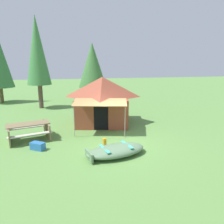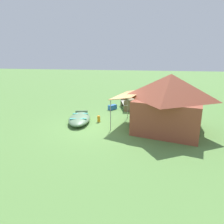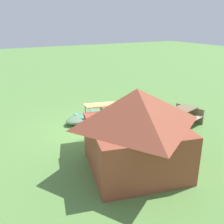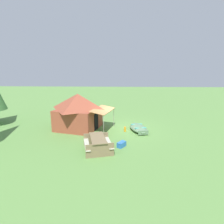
{
  "view_description": "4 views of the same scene",
  "coord_description": "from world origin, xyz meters",
  "px_view_note": "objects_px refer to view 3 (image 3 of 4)",
  "views": [
    {
      "loc": [
        -2.27,
        -8.71,
        3.53
      ],
      "look_at": [
        -0.11,
        0.63,
        1.29
      ],
      "focal_mm": 33.69,
      "sensor_mm": 36.0,
      "label": 1
    },
    {
      "loc": [
        9.74,
        2.34,
        3.59
      ],
      "look_at": [
        0.06,
        0.58,
        0.82
      ],
      "focal_mm": 32.54,
      "sensor_mm": 36.0,
      "label": 2
    },
    {
      "loc": [
        4.25,
        9.49,
        4.69
      ],
      "look_at": [
        -0.61,
        0.77,
        1.08
      ],
      "focal_mm": 40.65,
      "sensor_mm": 36.0,
      "label": 3
    },
    {
      "loc": [
        -13.18,
        0.04,
        4.37
      ],
      "look_at": [
        0.32,
        0.73,
        1.27
      ],
      "focal_mm": 28.06,
      "sensor_mm": 36.0,
      "label": 4
    }
  ],
  "objects_px": {
    "beached_rowboat": "(88,117)",
    "fuel_can": "(102,123)",
    "picnic_table": "(180,115)",
    "cooler_box": "(153,115)",
    "canvas_cabin_tent": "(136,128)"
  },
  "relations": [
    {
      "from": "beached_rowboat",
      "to": "fuel_can",
      "type": "height_order",
      "value": "beached_rowboat"
    },
    {
      "from": "canvas_cabin_tent",
      "to": "picnic_table",
      "type": "bearing_deg",
      "value": -152.73
    },
    {
      "from": "beached_rowboat",
      "to": "picnic_table",
      "type": "xyz_separation_m",
      "value": [
        -3.56,
        2.64,
        0.28
      ]
    },
    {
      "from": "picnic_table",
      "to": "cooler_box",
      "type": "xyz_separation_m",
      "value": [
        0.53,
        -1.34,
        -0.33
      ]
    },
    {
      "from": "beached_rowboat",
      "to": "picnic_table",
      "type": "bearing_deg",
      "value": 143.47
    },
    {
      "from": "fuel_can",
      "to": "canvas_cabin_tent",
      "type": "bearing_deg",
      "value": 80.61
    },
    {
      "from": "canvas_cabin_tent",
      "to": "picnic_table",
      "type": "distance_m",
      "value": 4.51
    },
    {
      "from": "canvas_cabin_tent",
      "to": "cooler_box",
      "type": "distance_m",
      "value": 4.94
    },
    {
      "from": "beached_rowboat",
      "to": "canvas_cabin_tent",
      "type": "bearing_deg",
      "value": 85.59
    },
    {
      "from": "cooler_box",
      "to": "fuel_can",
      "type": "relative_size",
      "value": 1.65
    },
    {
      "from": "beached_rowboat",
      "to": "cooler_box",
      "type": "bearing_deg",
      "value": 156.82
    },
    {
      "from": "canvas_cabin_tent",
      "to": "fuel_can",
      "type": "relative_size",
      "value": 13.55
    },
    {
      "from": "canvas_cabin_tent",
      "to": "cooler_box",
      "type": "xyz_separation_m",
      "value": [
        -3.39,
        -3.36,
        -1.27
      ]
    },
    {
      "from": "beached_rowboat",
      "to": "fuel_can",
      "type": "xyz_separation_m",
      "value": [
        -0.24,
        1.03,
        -0.03
      ]
    },
    {
      "from": "beached_rowboat",
      "to": "fuel_can",
      "type": "bearing_deg",
      "value": 103.24
    }
  ]
}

